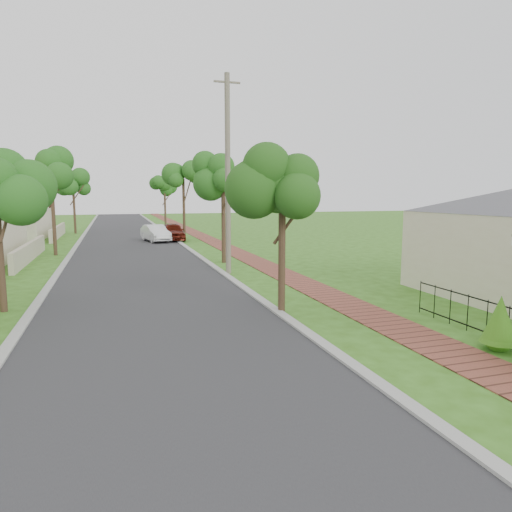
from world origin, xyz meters
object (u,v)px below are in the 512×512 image
parked_car_white (156,233)px  near_tree (282,192)px  parked_car_red (173,232)px  utility_pole (228,175)px

parked_car_white → near_tree: size_ratio=0.83×
parked_car_red → utility_pole: size_ratio=0.45×
near_tree → utility_pole: 7.40m
parked_car_white → near_tree: (1.80, -22.89, 3.08)m
parked_car_red → utility_pole: bearing=-87.6°
parked_car_red → parked_car_white: (-1.40, -0.55, -0.05)m
parked_car_red → utility_pole: (0.54, -16.08, 3.85)m
parked_car_red → parked_car_white: size_ratio=1.04×
parked_car_white → utility_pole: bearing=-94.9°
parked_car_white → utility_pole: (1.94, -15.53, 3.90)m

